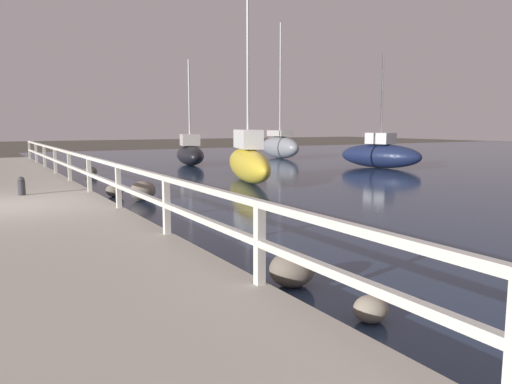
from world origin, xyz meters
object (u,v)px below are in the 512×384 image
Objects in this scene: sailboat_black at (190,153)px; sailboat_navy at (380,154)px; sailboat_gray at (280,146)px; sailboat_yellow at (248,161)px; mooring_bollard at (22,186)px.

sailboat_navy reaches higher than sailboat_black.
sailboat_yellow is (-8.12, -10.53, -0.03)m from sailboat_gray.
sailboat_yellow is (-8.54, -2.04, 0.10)m from sailboat_navy.
sailboat_black is 0.65× the size of sailboat_gray.
mooring_bollard is at bearing -139.58° from sailboat_gray.
sailboat_gray is at bearing 30.88° from sailboat_black.
sailboat_navy is 8.78m from sailboat_yellow.
sailboat_gray reaches higher than mooring_bollard.
mooring_bollard is at bearing 178.05° from sailboat_navy.
sailboat_black is 0.99× the size of sailboat_navy.
sailboat_gray is 1.04× the size of sailboat_yellow.
sailboat_black is 8.33m from sailboat_yellow.
sailboat_navy is at bearing 15.72° from mooring_bollard.
sailboat_navy is at bearing 31.29° from sailboat_yellow.
sailboat_gray is (7.03, 2.27, 0.18)m from sailboat_black.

